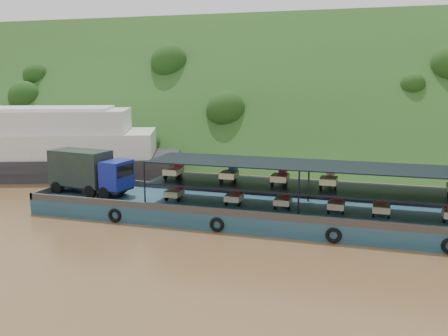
% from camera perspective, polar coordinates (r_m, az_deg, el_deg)
% --- Properties ---
extents(ground, '(160.00, 160.00, 0.00)m').
position_cam_1_polar(ground, '(39.05, 1.51, -5.55)').
color(ground, brown).
rests_on(ground, ground).
extents(hillside, '(140.00, 39.60, 39.60)m').
position_cam_1_polar(hillside, '(73.64, 9.13, 1.92)').
color(hillside, '#1D3A15').
rests_on(hillside, ground).
extents(cargo_barge, '(35.04, 7.18, 4.77)m').
position_cam_1_polar(cargo_barge, '(37.92, 1.59, -4.19)').
color(cargo_barge, '#163A4D').
rests_on(cargo_barge, ground).
extents(passenger_ferry, '(37.72, 21.74, 7.46)m').
position_cam_1_polar(passenger_ferry, '(59.25, -23.35, 2.30)').
color(passenger_ferry, black).
rests_on(passenger_ferry, ground).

